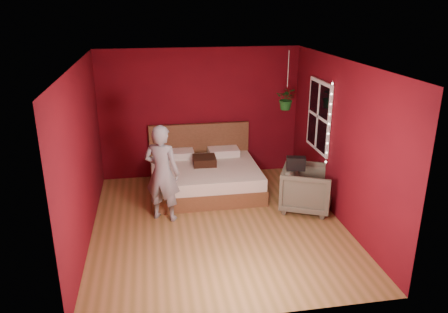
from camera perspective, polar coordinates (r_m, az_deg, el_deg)
floor at (r=7.20m, az=-0.77°, el=-8.82°), size 4.50×4.50×0.00m
room_walls at (r=6.57m, az=-0.84°, el=4.15°), size 4.04×4.54×2.62m
window at (r=7.98m, az=12.27°, el=5.17°), size 0.05×0.97×1.27m
fairy_lights at (r=7.50m, az=13.55°, el=4.15°), size 0.04×0.04×1.45m
bed at (r=8.36m, az=-2.58°, el=-2.46°), size 2.02×1.72×1.11m
person at (r=7.12m, az=-8.08°, el=-2.18°), size 0.70×0.60×1.62m
armchair at (r=7.68m, az=10.76°, el=-4.12°), size 1.11×1.10×0.77m
handbag at (r=7.37m, az=9.37°, el=-0.89°), size 0.34×0.23×0.22m
throw_pillow at (r=8.27m, az=-2.57°, el=-0.54°), size 0.44×0.44×0.15m
hanging_plant at (r=8.29m, az=8.20°, el=7.49°), size 0.48×0.46×1.09m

